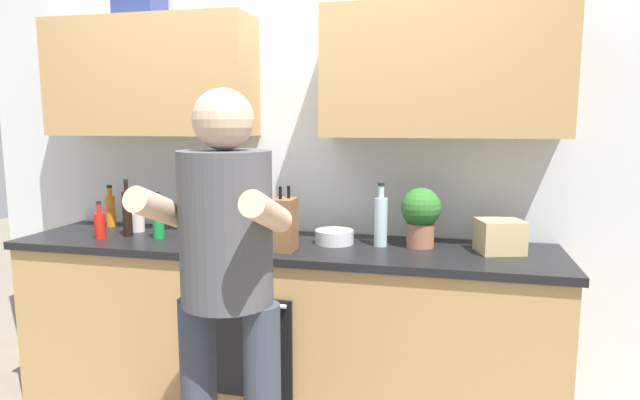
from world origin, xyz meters
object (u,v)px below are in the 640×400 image
knife_block (285,224)px  potted_herb (421,214)px  person_standing (227,274)px  mixing_bowl (334,237)px  bottle_soy (127,212)px  bottle_soda (158,219)px  bottle_wine (208,220)px  cup_coffee (138,222)px  bottle_juice (110,209)px  bottle_hotsauce (100,224)px  bottle_water (381,220)px  grocery_bag_rice (247,220)px  grocery_bag_bread (500,236)px

knife_block → potted_herb: size_ratio=1.05×
person_standing → mixing_bowl: 0.92m
person_standing → bottle_soy: (-0.93, 0.81, 0.06)m
person_standing → bottle_soda: (-0.74, 0.80, 0.03)m
bottle_wine → cup_coffee: (-0.48, 0.09, -0.05)m
bottle_juice → bottle_hotsauce: bottle_juice is taller
bottle_wine → bottle_juice: (-0.73, 0.19, 0.00)m
bottle_water → cup_coffee: bottle_water is taller
bottle_juice → grocery_bag_rice: (0.93, -0.13, 0.00)m
person_standing → grocery_bag_bread: 1.37m
bottle_water → bottle_hotsauce: size_ratio=1.59×
bottle_soda → potted_herb: bearing=5.0°
bottle_hotsauce → potted_herb: potted_herb is taller
bottle_wine → knife_block: 0.50m
potted_herb → bottle_hotsauce: bearing=-173.4°
bottle_juice → knife_block: knife_block is taller
bottle_soy → mixing_bowl: (1.15, 0.09, -0.10)m
bottle_water → person_standing: bearing=-116.9°
knife_block → bottle_soda: bearing=171.9°
knife_block → bottle_wine: bearing=162.7°
grocery_bag_bread → bottle_juice: bearing=176.4°
bottle_water → bottle_wine: 0.92m
knife_block → person_standing: bearing=-90.7°
bottle_water → grocery_bag_bread: size_ratio=1.58×
bottle_soy → cup_coffee: 0.15m
cup_coffee → person_standing: bearing=-44.5°
bottle_juice → bottle_hotsauce: bearing=-64.8°
bottle_soy → bottle_hotsauce: bottle_soy is taller
bottle_soy → potted_herb: 1.59m
bottle_juice → potted_herb: (1.85, -0.11, 0.07)m
grocery_bag_rice → knife_block: bearing=-36.7°
bottle_water → bottle_soda: (-1.20, -0.10, -0.03)m
knife_block → grocery_bag_rice: knife_block is taller
bottle_soy → bottle_juice: (-0.26, 0.23, -0.03)m
bottle_wine → bottle_hotsauce: bottle_wine is taller
bottle_soy → potted_herb: bottle_soy is taller
bottle_water → bottle_juice: bearing=175.2°
bottle_hotsauce → grocery_bag_rice: bearing=12.5°
person_standing → bottle_soy: person_standing is taller
bottle_wine → grocery_bag_rice: bearing=15.5°
person_standing → bottle_hotsauce: bearing=145.4°
grocery_bag_rice → grocery_bag_bread: size_ratio=1.02×
grocery_bag_rice → bottle_juice: bearing=171.8°
person_standing → grocery_bag_rice: 0.94m
bottle_water → grocery_bag_rice: bottle_water is taller
bottle_water → cup_coffee: bearing=178.5°
bottle_wine → mixing_bowl: (0.68, 0.05, -0.07)m
bottle_water → bottle_hotsauce: bottle_water is taller
cup_coffee → knife_block: bearing=-14.0°
bottle_water → bottle_soda: 1.20m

